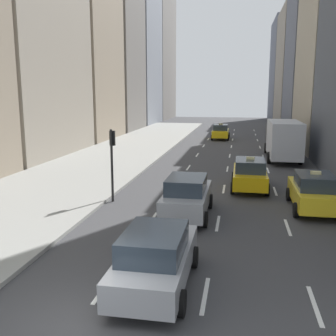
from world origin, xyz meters
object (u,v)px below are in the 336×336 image
Objects in this scene: taxi_second at (221,132)px; box_truck at (283,138)px; sedan_silver_behind at (187,196)px; taxi_lead at (314,191)px; taxi_third at (250,174)px; sedan_black_near at (156,258)px; traffic_light_pole at (112,153)px.

box_truck reaches higher than taxi_second.
taxi_second is 29.45m from sedan_silver_behind.
taxi_lead is 4.50m from taxi_third.
sedan_black_near is (-0.00, -35.95, -0.01)m from taxi_second.
box_truck is at bearing 90.00° from taxi_lead.
sedan_silver_behind is at bearing -116.99° from taxi_third.
taxi_third is at bearing 63.01° from sedan_silver_behind.
box_truck is at bearing 56.49° from traffic_light_pole.
taxi_lead is at bearing 1.10° from traffic_light_pole.
taxi_second is 24.12m from taxi_third.
taxi_lead is at bearing 19.40° from sedan_silver_behind.
traffic_light_pole is (-9.55, -14.42, 0.70)m from box_truck.
box_truck is at bearing 76.15° from sedan_black_near.
sedan_silver_behind is 17.17m from box_truck.
taxi_second is at bearing 90.00° from sedan_silver_behind.
sedan_silver_behind is (0.00, 6.50, 0.04)m from sedan_black_near.
taxi_third is 0.99× the size of sedan_black_near.
sedan_silver_behind reaches higher than sedan_black_near.
taxi_second is 27.99m from traffic_light_pole.
sedan_silver_behind is at bearing 90.00° from sedan_black_near.
taxi_lead is 1.00× the size of taxi_second.
traffic_light_pole reaches higher than taxi_third.
taxi_third is at bearing 128.45° from taxi_lead.
sedan_black_near is at bearing -64.52° from traffic_light_pole.
taxi_lead is 0.99× the size of sedan_silver_behind.
sedan_black_near is 1.24× the size of traffic_light_pole.
taxi_third is at bearing -104.64° from box_truck.
traffic_light_pole is (-3.95, -27.66, 1.53)m from taxi_second.
traffic_light_pole is (-3.95, 1.79, 1.50)m from sedan_silver_behind.
sedan_black_near is 23.41m from box_truck.
traffic_light_pole is at bearing -178.90° from taxi_lead.
sedan_black_near is at bearing -90.00° from sedan_silver_behind.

